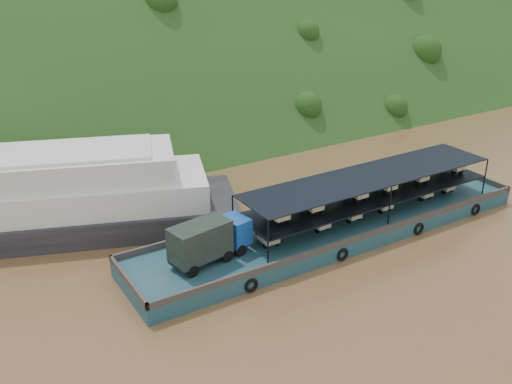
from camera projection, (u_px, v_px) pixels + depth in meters
ground at (296, 235)px, 46.66m from camera, size 160.00×160.00×0.00m
hillside at (137, 125)px, 74.73m from camera, size 140.00×39.60×39.60m
cargo_barge at (328, 226)px, 45.86m from camera, size 35.00×7.18×4.54m
passenger_ferry at (26, 199)px, 46.04m from camera, size 34.90×19.71×6.90m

